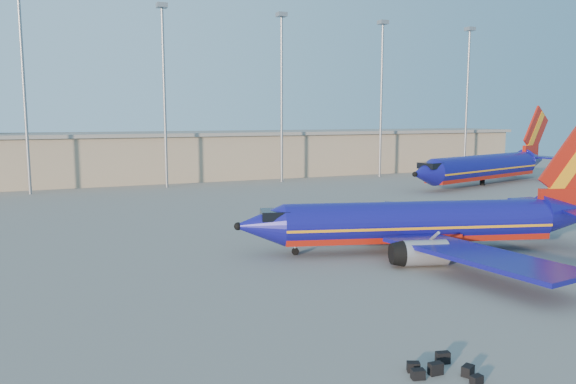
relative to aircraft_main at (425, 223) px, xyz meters
The scene contains 6 objects.
ground 9.06m from the aircraft_main, 139.94° to the left, with size 220.00×220.00×0.00m, color slate.
terminal_building 63.74m from the aircraft_main, 87.02° to the left, with size 122.00×16.00×8.50m.
light_mast_row 53.84m from the aircraft_main, 91.87° to the left, with size 101.60×1.60×28.65m.
aircraft_main is the anchor object (origin of this frame).
aircraft_second 50.95m from the aircraft_main, 41.98° to the left, with size 38.25×19.05×13.28m.
luggage_pile 23.57m from the aircraft_main, 125.07° to the right, with size 2.90×2.64×0.55m.
Camera 1 is at (-22.37, -43.88, 11.37)m, focal length 35.00 mm.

